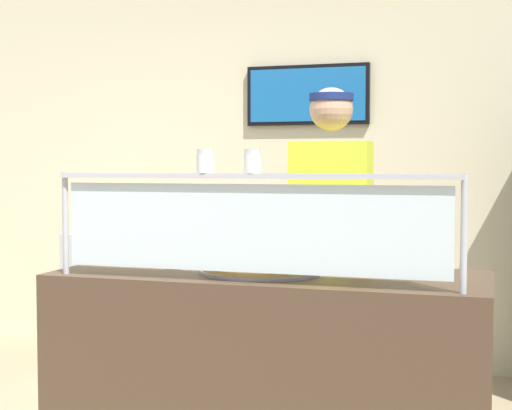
# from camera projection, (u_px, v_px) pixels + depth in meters

# --- Properties ---
(shop_rear_unit) EXTENTS (6.14, 0.13, 2.70)m
(shop_rear_unit) POSITION_uv_depth(u_px,v_px,m) (362.00, 169.00, 5.21)
(shop_rear_unit) COLOR beige
(shop_rear_unit) RESTS_ON ground
(serving_counter) EXTENTS (1.74, 0.69, 0.95)m
(serving_counter) POSITION_uv_depth(u_px,v_px,m) (270.00, 387.00, 3.11)
(serving_counter) COLOR #4C3828
(serving_counter) RESTS_ON ground
(sneeze_guard) EXTENTS (1.57, 0.06, 0.41)m
(sneeze_guard) POSITION_uv_depth(u_px,v_px,m) (248.00, 213.00, 2.80)
(sneeze_guard) COLOR #B2B5BC
(sneeze_guard) RESTS_ON serving_counter
(pizza_tray) EXTENTS (0.52, 0.52, 0.04)m
(pizza_tray) POSITION_uv_depth(u_px,v_px,m) (263.00, 268.00, 3.09)
(pizza_tray) COLOR #9EA0A8
(pizza_tray) RESTS_ON serving_counter
(pizza_server) EXTENTS (0.11, 0.29, 0.01)m
(pizza_server) POSITION_uv_depth(u_px,v_px,m) (250.00, 263.00, 3.09)
(pizza_server) COLOR #ADAFB7
(pizza_server) RESTS_ON pizza_tray
(parmesan_shaker) EXTENTS (0.07, 0.07, 0.09)m
(parmesan_shaker) POSITION_uv_depth(u_px,v_px,m) (206.00, 163.00, 2.84)
(parmesan_shaker) COLOR white
(parmesan_shaker) RESTS_ON sneeze_guard
(pepper_flake_shaker) EXTENTS (0.06, 0.06, 0.09)m
(pepper_flake_shaker) POSITION_uv_depth(u_px,v_px,m) (253.00, 163.00, 2.79)
(pepper_flake_shaker) COLOR white
(pepper_flake_shaker) RESTS_ON sneeze_guard
(worker_figure) EXTENTS (0.41, 0.50, 1.76)m
(worker_figure) POSITION_uv_depth(u_px,v_px,m) (331.00, 243.00, 3.68)
(worker_figure) COLOR #23232D
(worker_figure) RESTS_ON ground
(prep_shelf) EXTENTS (0.70, 0.55, 0.92)m
(prep_shelf) POSITION_uv_depth(u_px,v_px,m) (126.00, 298.00, 5.27)
(prep_shelf) COLOR #B7BABF
(prep_shelf) RESTS_ON ground
(pizza_box_stack) EXTENTS (0.46, 0.46, 0.14)m
(pizza_box_stack) POSITION_uv_depth(u_px,v_px,m) (126.00, 222.00, 5.23)
(pizza_box_stack) COLOR tan
(pizza_box_stack) RESTS_ON prep_shelf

